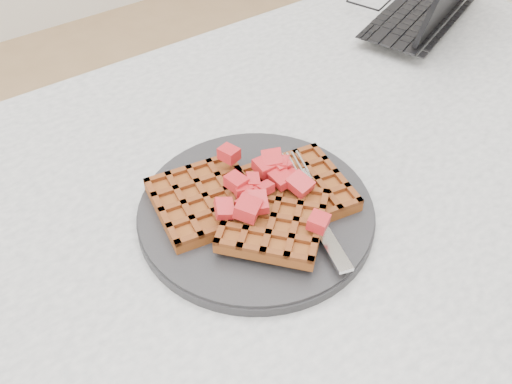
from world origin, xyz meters
The scene contains 6 objects.
table centered at (0.00, 0.00, 0.64)m, with size 1.20×0.80×0.75m.
plate centered at (-0.08, 0.01, 0.76)m, with size 0.27×0.27×0.02m, color black.
waffles centered at (-0.08, 0.00, 0.78)m, with size 0.22×0.21×0.03m.
strawberry_pile centered at (-0.08, 0.01, 0.80)m, with size 0.15×0.15×0.02m, color maroon, non-canonical shape.
fork centered at (-0.03, -0.03, 0.77)m, with size 0.02×0.18×0.02m, color silver, non-canonical shape.
laptop centered at (0.41, 0.24, 0.78)m, with size 0.33×0.30×0.20m.
Camera 1 is at (-0.33, -0.36, 1.23)m, focal length 40.00 mm.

